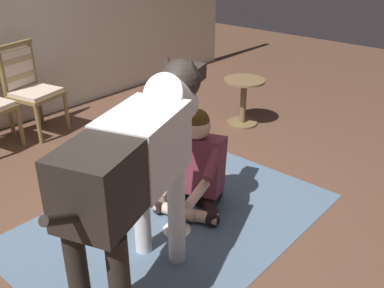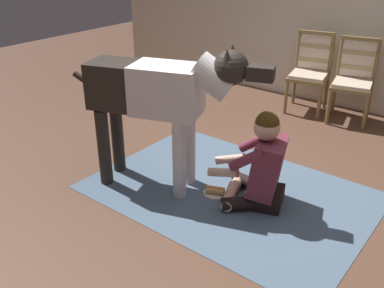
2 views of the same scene
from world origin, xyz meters
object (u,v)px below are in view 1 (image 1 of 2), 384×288
Objects in this scene: large_dog at (139,157)px; hot_dog_on_plate at (177,228)px; round_side_table at (243,97)px; dining_chair_right_of_pair at (29,85)px; person_sitting_on_floor at (196,168)px.

large_dog is 7.85× the size of hot_dog_on_plate.
large_dog is at bearing -158.37° from round_side_table.
hot_dog_on_plate is at bearing -157.85° from round_side_table.
hot_dog_on_plate is at bearing 19.37° from large_dog.
hot_dog_on_plate is at bearing -96.71° from dining_chair_right_of_pair.
dining_chair_right_of_pair is 2.37m from round_side_table.
large_dog reaches higher than dining_chair_right_of_pair.
large_dog is at bearing -160.63° from person_sitting_on_floor.
person_sitting_on_floor is at bearing 19.37° from hot_dog_on_plate.
dining_chair_right_of_pair reaches higher than hot_dog_on_plate.
hot_dog_on_plate is at bearing -160.63° from person_sitting_on_floor.
round_side_table is (1.62, 0.68, -0.01)m from person_sitting_on_floor.
person_sitting_on_floor is 1.53× the size of round_side_table.
person_sitting_on_floor is 0.49m from hot_dog_on_plate.
hot_dog_on_plate is 0.40× the size of round_side_table.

